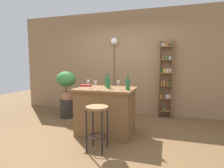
% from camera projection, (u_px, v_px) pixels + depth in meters
% --- Properties ---
extents(ground, '(12.00, 12.00, 0.00)m').
position_uv_depth(ground, '(101.00, 139.00, 3.32)').
color(ground, brown).
extents(back_wall, '(6.40, 0.10, 2.80)m').
position_uv_depth(back_wall, '(125.00, 63.00, 5.02)').
color(back_wall, '#997551').
rests_on(back_wall, ground).
extents(kitchen_counter, '(1.12, 0.81, 0.90)m').
position_uv_depth(kitchen_counter, '(106.00, 111.00, 3.56)').
color(kitchen_counter, brown).
rests_on(kitchen_counter, ground).
extents(bar_stool, '(0.35, 0.35, 0.71)m').
position_uv_depth(bar_stool, '(97.00, 118.00, 2.83)').
color(bar_stool, black).
rests_on(bar_stool, ground).
extents(spice_shelf, '(0.33, 0.16, 1.96)m').
position_uv_depth(spice_shelf, '(166.00, 79.00, 4.60)').
color(spice_shelf, brown).
rests_on(spice_shelf, ground).
extents(plant_stool, '(0.34, 0.34, 0.48)m').
position_uv_depth(plant_stool, '(67.00, 108.00, 4.64)').
color(plant_stool, '#2D2823').
rests_on(plant_stool, ground).
extents(potted_plant, '(0.49, 0.44, 0.71)m').
position_uv_depth(potted_plant, '(66.00, 81.00, 4.57)').
color(potted_plant, '#A86B4C').
rests_on(potted_plant, plant_stool).
extents(bottle_sauce_amber, '(0.06, 0.06, 0.27)m').
position_uv_depth(bottle_sauce_amber, '(106.00, 82.00, 3.72)').
color(bottle_sauce_amber, '#236638').
rests_on(bottle_sauce_amber, kitchen_counter).
extents(bottle_wine_red, '(0.07, 0.07, 0.26)m').
position_uv_depth(bottle_wine_red, '(128.00, 85.00, 3.23)').
color(bottle_wine_red, '#236638').
rests_on(bottle_wine_red, kitchen_counter).
extents(bottle_vinegar, '(0.07, 0.07, 0.28)m').
position_uv_depth(bottle_vinegar, '(108.00, 83.00, 3.43)').
color(bottle_vinegar, '#236638').
rests_on(bottle_vinegar, kitchen_counter).
extents(wine_glass_left, '(0.07, 0.07, 0.16)m').
position_uv_depth(wine_glass_left, '(118.00, 83.00, 3.27)').
color(wine_glass_left, silver).
rests_on(wine_glass_left, kitchen_counter).
extents(wine_glass_center, '(0.07, 0.07, 0.16)m').
position_uv_depth(wine_glass_center, '(95.00, 83.00, 3.25)').
color(wine_glass_center, silver).
rests_on(wine_glass_center, kitchen_counter).
extents(wine_glass_right, '(0.07, 0.07, 0.16)m').
position_uv_depth(wine_glass_right, '(88.00, 82.00, 3.45)').
color(wine_glass_right, silver).
rests_on(wine_glass_right, kitchen_counter).
extents(cookbook, '(0.24, 0.19, 0.03)m').
position_uv_depth(cookbook, '(86.00, 85.00, 3.79)').
color(cookbook, maroon).
rests_on(cookbook, kitchen_counter).
extents(pendant_globe_light, '(0.19, 0.19, 2.09)m').
position_uv_depth(pendant_globe_light, '(114.00, 43.00, 4.94)').
color(pendant_globe_light, black).
rests_on(pendant_globe_light, ground).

